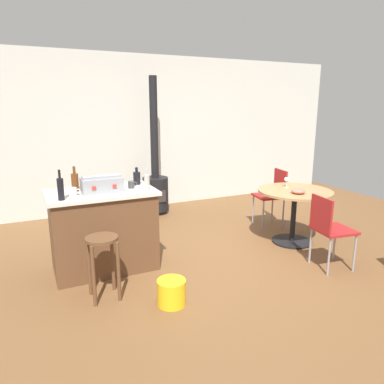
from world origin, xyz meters
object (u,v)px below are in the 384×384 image
(wood_stove, at_px, (155,183))
(cup_0, at_px, (131,185))
(bottle_0, at_px, (75,182))
(dining_table, at_px, (294,203))
(plastic_bucket, at_px, (171,292))
(bottle_3, at_px, (75,182))
(bottle_4, at_px, (147,183))
(wine_glass, at_px, (287,180))
(folding_chair_near, at_px, (273,193))
(bottle_2, at_px, (61,188))
(folding_chair_far, at_px, (329,226))
(kitchen_island, at_px, (104,230))
(cup_1, at_px, (73,192))
(bottle_1, at_px, (137,178))
(serving_bowl, at_px, (298,191))
(toolbox, at_px, (102,184))
(wooden_stool, at_px, (103,255))

(wood_stove, xyz_separation_m, cup_0, (-0.93, -1.83, 0.42))
(bottle_0, bearing_deg, cup_0, -9.78)
(dining_table, bearing_deg, plastic_bucket, -160.09)
(bottle_0, relative_size, bottle_3, 1.33)
(bottle_4, xyz_separation_m, wine_glass, (2.05, 0.14, -0.18))
(bottle_4, bearing_deg, folding_chair_near, 16.13)
(bottle_2, distance_m, bottle_3, 0.49)
(folding_chair_far, distance_m, bottle_0, 2.87)
(wine_glass, bearing_deg, kitchen_island, 177.56)
(bottle_0, height_order, wine_glass, bottle_0)
(kitchen_island, bearing_deg, folding_chair_far, -25.38)
(folding_chair_far, xyz_separation_m, cup_1, (-2.62, 0.99, 0.46))
(cup_0, bearing_deg, wood_stove, 63.05)
(bottle_2, bearing_deg, wood_stove, 50.17)
(cup_0, bearing_deg, bottle_3, 158.35)
(kitchen_island, xyz_separation_m, folding_chair_far, (2.31, -1.10, 0.04))
(dining_table, relative_size, plastic_bucket, 3.58)
(bottle_1, xyz_separation_m, cup_0, (-0.12, -0.17, -0.04))
(cup_0, relative_size, serving_bowl, 0.60)
(kitchen_island, relative_size, bottle_0, 4.21)
(bottle_1, distance_m, bottle_2, 0.97)
(kitchen_island, bearing_deg, bottle_4, -28.88)
(wood_stove, relative_size, bottle_0, 8.30)
(folding_chair_near, relative_size, bottle_0, 3.18)
(bottle_1, distance_m, wine_glass, 2.07)
(bottle_4, height_order, wine_glass, bottle_4)
(wood_stove, height_order, plastic_bucket, wood_stove)
(dining_table, xyz_separation_m, toolbox, (-2.50, 0.23, 0.44))
(bottle_2, distance_m, bottle_4, 0.89)
(toolbox, bearing_deg, cup_0, 8.51)
(kitchen_island, relative_size, dining_table, 1.19)
(bottle_0, xyz_separation_m, wine_glass, (2.76, -0.19, -0.18))
(wooden_stool, bearing_deg, serving_bowl, 4.42)
(dining_table, height_order, folding_chair_near, folding_chair_near)
(bottle_2, bearing_deg, cup_1, 45.24)
(dining_table, bearing_deg, bottle_2, 178.81)
(plastic_bucket, bearing_deg, wood_stove, 73.09)
(toolbox, relative_size, bottle_1, 2.10)
(bottle_0, xyz_separation_m, plastic_bucket, (0.66, -1.14, -0.91))
(wooden_stool, height_order, wood_stove, wood_stove)
(bottle_3, distance_m, cup_1, 0.33)
(bottle_3, distance_m, bottle_4, 0.83)
(bottle_0, height_order, cup_0, bottle_0)
(bottle_4, bearing_deg, cup_1, 169.12)
(bottle_1, height_order, cup_1, bottle_1)
(kitchen_island, relative_size, wooden_stool, 1.86)
(dining_table, distance_m, toolbox, 2.55)
(toolbox, xyz_separation_m, bottle_3, (-0.24, 0.28, -0.01))
(kitchen_island, xyz_separation_m, serving_bowl, (2.40, -0.46, 0.31))
(toolbox, relative_size, cup_0, 4.01)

